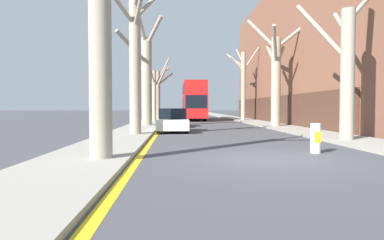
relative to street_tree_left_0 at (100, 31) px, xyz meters
The scene contains 17 objects.
ground_plane 5.86m from the street_tree_left_0, ahead, with size 300.00×300.00×0.00m, color #424247.
sidewalk_left 50.37m from the street_tree_left_0, 90.61° to the left, with size 2.59×120.00×0.12m, color gray.
sidewalk_right 51.32m from the street_tree_left_0, 78.95° to the left, with size 2.59×120.00×0.12m, color gray.
building_facade_right 28.30m from the street_tree_left_0, 55.13° to the left, with size 10.08×32.77×12.88m.
kerb_line_stripe 50.38m from the street_tree_left_0, 88.93° to the left, with size 0.24×120.00×0.01m, color yellow.
street_tree_left_0 is the anchor object (origin of this frame).
street_tree_left_1 8.54m from the street_tree_left_0, 90.45° to the left, with size 2.78×2.02×8.18m.
street_tree_left_2 17.41m from the street_tree_left_0, 90.94° to the left, with size 3.49×2.92×9.06m.
street_tree_left_3 25.63m from the street_tree_left_0, 90.48° to the left, with size 3.16×3.35×6.90m.
street_tree_left_4 33.93m from the street_tree_left_0, 90.37° to the left, with size 3.61×2.06×6.63m.
street_tree_right_0 10.70m from the street_tree_left_0, 28.59° to the left, with size 3.30×2.43×6.67m.
street_tree_right_1 18.50m from the street_tree_left_0, 59.18° to the left, with size 3.85×4.67×8.49m.
street_tree_right_2 28.97m from the street_tree_left_0, 71.25° to the left, with size 3.36×2.04×8.01m.
double_decker_bus 30.83m from the street_tree_left_0, 82.31° to the left, with size 2.50×10.26×4.32m.
parked_car_0 12.06m from the street_tree_left_0, 80.92° to the left, with size 1.87×3.95×1.43m.
parked_car_1 17.44m from the street_tree_left_0, 83.83° to the left, with size 1.71×4.07×1.41m.
traffic_bollard 7.48m from the street_tree_left_0, 13.54° to the left, with size 0.33×0.34×0.98m.
Camera 1 is at (-2.59, -9.65, 1.51)m, focal length 32.00 mm.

